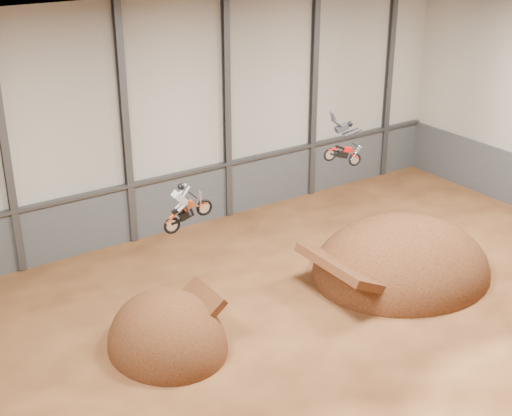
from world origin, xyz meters
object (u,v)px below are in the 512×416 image
(fmx_rider_b, at_px, (341,140))
(takeoff_ramp, at_px, (168,347))
(fmx_rider_a, at_px, (190,201))
(landing_ramp, at_px, (400,273))

(fmx_rider_b, bearing_deg, takeoff_ramp, -158.33)
(fmx_rider_a, bearing_deg, fmx_rider_b, 14.04)
(takeoff_ramp, xyz_separation_m, fmx_rider_a, (1.35, -0.20, 7.00))
(fmx_rider_a, bearing_deg, landing_ramp, 1.26)
(landing_ramp, bearing_deg, fmx_rider_b, 139.09)
(landing_ramp, height_order, fmx_rider_a, fmx_rider_a)
(fmx_rider_a, relative_size, fmx_rider_b, 0.80)
(fmx_rider_b, bearing_deg, fmx_rider_a, -156.12)
(takeoff_ramp, bearing_deg, landing_ramp, -3.24)
(landing_ramp, height_order, fmx_rider_b, fmx_rider_b)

